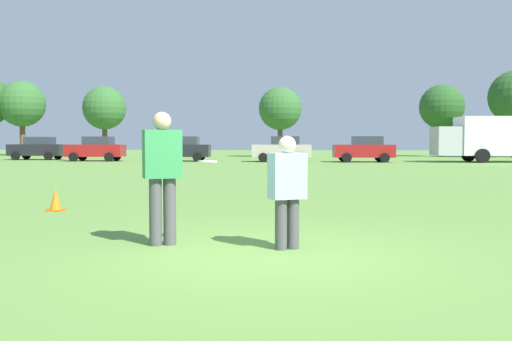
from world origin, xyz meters
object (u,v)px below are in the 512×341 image
object	(u,v)px
parked_car_mid_right	(182,149)
parked_car_near_right	(282,149)
traffic_cone	(56,200)
player_thrower	(162,170)
box_truck	(498,137)
parked_car_mid_left	(38,148)
player_defender	(287,186)
frisbee	(207,162)
parked_car_center	(96,149)
parked_car_far_right	(364,149)

from	to	relation	value
parked_car_mid_right	parked_car_near_right	size ratio (longest dim) A/B	1.00
parked_car_near_right	traffic_cone	bearing A→B (deg)	-95.93
player_thrower	traffic_cone	xyz separation A→B (m)	(-3.21, 3.53, -0.80)
box_truck	traffic_cone	bearing A→B (deg)	-121.23
parked_car_mid_left	player_defender	bearing A→B (deg)	-58.85
frisbee	traffic_cone	bearing A→B (deg)	138.30
player_defender	frisbee	bearing A→B (deg)	166.76
player_defender	parked_car_mid_left	bearing A→B (deg)	121.15
traffic_cone	parked_car_center	xyz separation A→B (m)	(-10.81, 29.47, 0.69)
parked_car_center	parked_car_near_right	bearing A→B (deg)	-0.37
parked_car_mid_left	parked_car_near_right	distance (m)	19.87
frisbee	parked_car_center	size ratio (longest dim) A/B	0.06
parked_car_far_right	player_thrower	bearing A→B (deg)	-99.75
player_defender	traffic_cone	xyz separation A→B (m)	(-4.91, 3.65, -0.60)
player_defender	parked_car_center	world-z (taller)	parked_car_center
player_thrower	parked_car_center	world-z (taller)	player_thrower
player_thrower	parked_car_far_right	world-z (taller)	player_thrower
parked_car_near_right	parked_car_far_right	xyz separation A→B (m)	(5.81, -0.05, 0.00)
parked_car_far_right	box_truck	distance (m)	9.36
traffic_cone	box_truck	bearing A→B (deg)	58.77
parked_car_far_right	box_truck	world-z (taller)	box_truck
player_defender	box_truck	distance (m)	36.12
parked_car_mid_right	traffic_cone	bearing A→B (deg)	-81.68
parked_car_center	parked_car_mid_left	bearing A→B (deg)	156.44
player_defender	parked_car_far_right	distance (m)	33.21
frisbee	parked_car_far_right	bearing A→B (deg)	81.22
frisbee	parked_car_center	world-z (taller)	parked_car_center
frisbee	parked_car_mid_left	bearing A→B (deg)	120.01
traffic_cone	box_truck	distance (m)	35.05
parked_car_center	box_truck	world-z (taller)	box_truck
parked_car_center	parked_car_far_right	bearing A→B (deg)	-0.42
player_defender	traffic_cone	size ratio (longest dim) A/B	3.11
parked_car_center	parked_car_far_right	size ratio (longest dim) A/B	1.00
box_truck	parked_car_center	bearing A→B (deg)	-179.06
parked_car_mid_left	parked_car_far_right	xyz separation A→B (m)	(25.50, -2.69, 0.00)
frisbee	parked_car_mid_right	distance (m)	34.16
traffic_cone	parked_car_mid_left	xyz separation A→B (m)	(-16.65, 32.02, 0.69)
parked_car_mid_right	box_truck	xyz separation A→B (m)	(22.51, 0.17, 0.83)
player_thrower	player_defender	xyz separation A→B (m)	(1.71, -0.12, -0.20)
player_defender	parked_car_near_right	bearing A→B (deg)	93.23
frisbee	parked_car_mid_right	xyz separation A→B (m)	(-8.16, 33.17, -0.22)
player_thrower	parked_car_mid_left	world-z (taller)	player_thrower
traffic_cone	parked_car_near_right	size ratio (longest dim) A/B	0.11
parked_car_far_right	parked_car_center	bearing A→B (deg)	179.58
frisbee	parked_car_center	distance (m)	35.97
parked_car_mid_left	parked_car_far_right	world-z (taller)	same
parked_car_mid_right	player_thrower	bearing A→B (deg)	-77.21
parked_car_near_right	parked_car_mid_left	bearing A→B (deg)	172.38
parked_car_mid_left	parked_car_center	bearing A→B (deg)	-23.56
player_defender	parked_car_mid_right	size ratio (longest dim) A/B	0.35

